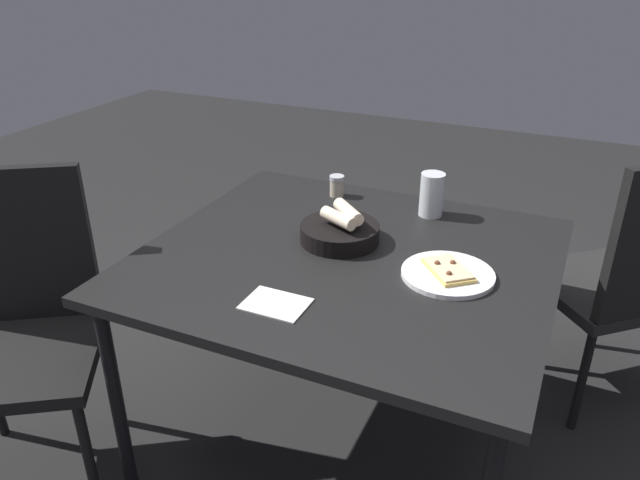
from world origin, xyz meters
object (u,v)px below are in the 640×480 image
Objects in this scene: beer_glass at (432,197)px; pepper_shaker at (337,187)px; pizza_plate at (448,273)px; dining_table at (348,270)px; bread_basket at (340,231)px; chair_near at (629,273)px; chair_far at (21,314)px.

pepper_shaker is at bearing -4.06° from beer_glass.
dining_table is at bearing -1.05° from pizza_plate.
beer_glass reaches higher than bread_basket.
chair_near is (-0.84, -0.50, -0.21)m from bread_basket.
chair_near reaches higher than chair_far.
chair_near is at bearing -170.26° from pepper_shaker.
chair_near is 1.93m from chair_far.
beer_glass is 0.15× the size of chair_near.
chair_near reaches higher than dining_table.
pizza_plate is 1.25m from chair_far.
pizza_plate is at bearing 167.35° from bread_basket.
beer_glass reaches higher than dining_table.
beer_glass is 0.35m from pepper_shaker.
pepper_shaker is 1.02m from chair_near.
bread_basket is 1.66× the size of beer_glass.
dining_table is 4.84× the size of bread_basket.
pepper_shaker is at bearing -127.27° from chair_far.
pepper_shaker is (0.35, -0.02, -0.03)m from beer_glass.
bread_basket is at bearing 56.88° from beer_glass.
dining_table is 15.39× the size of pepper_shaker.
bread_basket is at bearing 114.52° from pepper_shaker.
beer_glass is at bearing 175.94° from pepper_shaker.
pepper_shaker reaches higher than pizza_plate.
pizza_plate is 0.78m from chair_near.
dining_table is 0.46m from pepper_shaker.
beer_glass reaches higher than pizza_plate.
bread_basket reaches higher than dining_table.
pizza_plate is at bearing 111.88° from beer_glass.
bread_basket is at bearing -146.78° from chair_far.
pizza_plate is at bearing 140.92° from pepper_shaker.
bread_basket is at bearing 30.78° from chair_near.
chair_far is (0.65, 0.85, -0.20)m from pepper_shaker.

